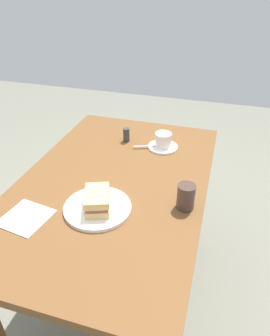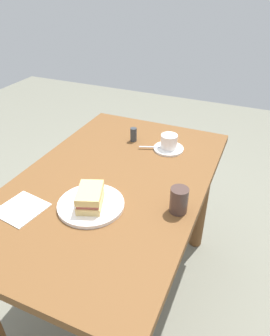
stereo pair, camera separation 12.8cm
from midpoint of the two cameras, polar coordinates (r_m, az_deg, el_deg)
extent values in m
plane|color=slate|center=(1.78, -1.07, -21.83)|extent=(6.00, 6.00, 0.00)
cube|color=brown|center=(1.27, -1.39, -2.78)|extent=(1.18, 0.74, 0.03)
cylinder|color=brown|center=(1.83, 14.09, -5.61)|extent=(0.08, 0.08, 0.70)
cylinder|color=brown|center=(1.96, -2.87, -1.51)|extent=(0.08, 0.08, 0.70)
cylinder|color=white|center=(1.12, -4.89, -6.85)|extent=(0.24, 0.24, 0.01)
cube|color=#DFBD73|center=(1.10, -4.90, -6.33)|extent=(0.15, 0.12, 0.03)
cube|color=#AC5850|center=(1.09, -4.95, -5.52)|extent=(0.14, 0.11, 0.01)
cube|color=#E4C372|center=(1.08, -5.00, -4.69)|extent=(0.15, 0.12, 0.03)
cylinder|color=white|center=(1.48, 8.65, 3.47)|extent=(0.14, 0.14, 0.01)
cylinder|color=white|center=(1.46, 8.77, 4.77)|extent=(0.08, 0.08, 0.07)
cylinder|color=#B08042|center=(1.45, 8.87, 5.80)|extent=(0.07, 0.07, 0.01)
torus|color=white|center=(1.50, 8.42, 5.59)|extent=(0.05, 0.03, 0.05)
cube|color=silver|center=(1.47, 4.72, 3.83)|extent=(0.03, 0.07, 0.00)
ellipsoid|color=silver|center=(1.47, 6.55, 3.81)|extent=(0.03, 0.03, 0.01)
cube|color=white|center=(1.16, -17.24, -7.29)|extent=(0.17, 0.17, 0.00)
cylinder|color=#33383D|center=(1.53, 2.12, 6.11)|extent=(0.03, 0.03, 0.07)
cylinder|color=#47342E|center=(1.10, 11.42, -5.95)|extent=(0.06, 0.06, 0.10)
camera|label=1|loc=(0.06, -87.14, 1.85)|focal=33.12mm
camera|label=2|loc=(0.06, 92.86, -1.85)|focal=33.12mm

